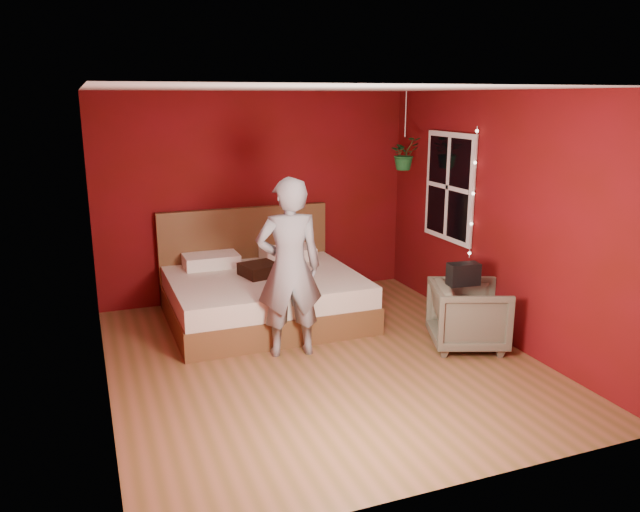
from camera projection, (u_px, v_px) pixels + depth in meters
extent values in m
plane|color=brown|center=(321.00, 360.00, 6.18)|extent=(4.50, 4.50, 0.00)
cube|color=maroon|center=(256.00, 197.00, 7.90)|extent=(4.00, 0.02, 2.60)
cube|color=maroon|center=(453.00, 304.00, 3.82)|extent=(4.00, 0.02, 2.60)
cube|color=maroon|center=(94.00, 250.00, 5.16)|extent=(0.02, 4.50, 2.60)
cube|color=maroon|center=(498.00, 217.00, 6.56)|extent=(0.02, 4.50, 2.60)
cube|color=silver|center=(321.00, 87.00, 5.53)|extent=(4.00, 4.50, 0.02)
cube|color=white|center=(449.00, 187.00, 7.31)|extent=(0.04, 0.97, 1.27)
cube|color=black|center=(448.00, 187.00, 7.30)|extent=(0.02, 0.85, 1.15)
cube|color=white|center=(448.00, 187.00, 7.30)|extent=(0.03, 0.05, 1.15)
cube|color=white|center=(448.00, 187.00, 7.30)|extent=(0.03, 0.85, 0.05)
cylinder|color=silver|center=(473.00, 194.00, 6.82)|extent=(0.01, 0.01, 1.45)
sphere|color=#FFF2CC|center=(470.00, 253.00, 6.99)|extent=(0.04, 0.04, 0.04)
sphere|color=#FFF2CC|center=(471.00, 224.00, 6.91)|extent=(0.04, 0.04, 0.04)
sphere|color=#FFF2CC|center=(473.00, 194.00, 6.82)|extent=(0.04, 0.04, 0.04)
sphere|color=#FFF2CC|center=(475.00, 163.00, 6.74)|extent=(0.04, 0.04, 0.04)
sphere|color=#FFF2CC|center=(477.00, 131.00, 6.66)|extent=(0.04, 0.04, 0.04)
cube|color=brown|center=(265.00, 308.00, 7.24)|extent=(2.16, 1.83, 0.30)
cube|color=silver|center=(265.00, 286.00, 7.17)|extent=(2.11, 1.80, 0.24)
cube|color=brown|center=(245.00, 254.00, 7.92)|extent=(2.16, 0.09, 1.19)
cube|color=white|center=(211.00, 261.00, 7.51)|extent=(0.65, 0.41, 0.15)
cube|color=white|center=(288.00, 253.00, 7.85)|extent=(0.65, 0.41, 0.15)
imported|color=gray|center=(289.00, 268.00, 6.12)|extent=(0.71, 0.51, 1.80)
imported|color=#6B6954|center=(468.00, 315.00, 6.43)|extent=(0.96, 0.95, 0.68)
cube|color=black|center=(463.00, 274.00, 6.28)|extent=(0.33, 0.19, 0.23)
cube|color=black|center=(260.00, 270.00, 7.13)|extent=(0.47, 0.47, 0.14)
cylinder|color=silver|center=(406.00, 114.00, 7.48)|extent=(0.01, 0.01, 0.54)
imported|color=#1B602B|center=(404.00, 153.00, 7.60)|extent=(0.41, 0.37, 0.40)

